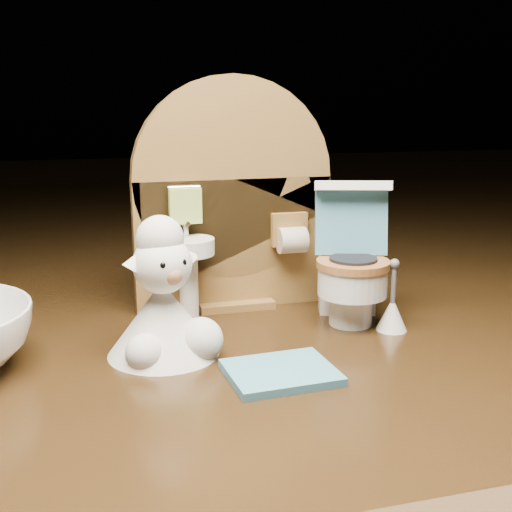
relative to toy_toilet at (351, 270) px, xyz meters
The scene contains 5 objects.
backdrop_panel 0.09m from the toy_toilet, 143.20° to the left, with size 0.13×0.05×0.15m.
toy_toilet is the anchor object (origin of this frame).
bath_mat 0.10m from the toy_toilet, 133.74° to the right, with size 0.05×0.04×0.00m, color teal.
toilet_brush 0.04m from the toy_toilet, 55.38° to the right, with size 0.02×0.02×0.04m.
plush_lamb 0.12m from the toy_toilet, 167.44° to the right, with size 0.06×0.06×0.08m.
Camera 1 is at (-0.10, -0.34, 0.13)m, focal length 45.00 mm.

